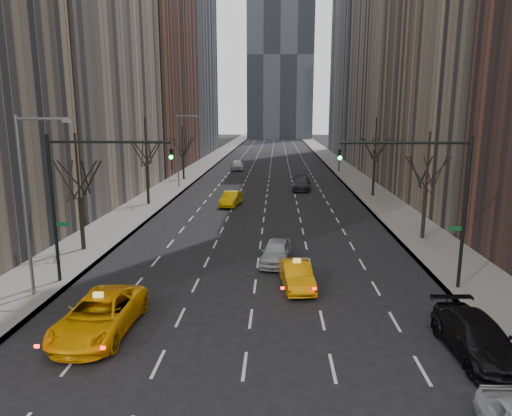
# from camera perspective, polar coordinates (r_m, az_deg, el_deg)

# --- Properties ---
(sidewalk_left) EXTENTS (4.50, 320.00, 0.15)m
(sidewalk_left) POSITION_cam_1_polar(r_m,az_deg,el_deg) (82.93, -6.70, 5.29)
(sidewalk_left) COLOR slate
(sidewalk_left) RESTS_ON ground
(sidewalk_right) EXTENTS (4.50, 320.00, 0.15)m
(sidewalk_right) POSITION_cam_1_polar(r_m,az_deg,el_deg) (82.59, 10.39, 5.15)
(sidewalk_right) COLOR slate
(sidewalk_right) RESTS_ON ground
(bld_left_far) EXTENTS (14.00, 28.00, 44.00)m
(bld_left_far) POSITION_cam_1_polar(r_m,az_deg,el_deg) (81.59, -14.43, 20.37)
(bld_left_far) COLOR brown
(bld_left_far) RESTS_ON ground
(bld_left_deep) EXTENTS (14.00, 30.00, 60.00)m
(bld_left_deep) POSITION_cam_1_polar(r_m,az_deg,el_deg) (111.65, -9.85, 22.26)
(bld_left_deep) COLOR slate
(bld_left_deep) RESTS_ON ground
(bld_right_far) EXTENTS (14.00, 28.00, 50.00)m
(bld_right_far) POSITION_cam_1_polar(r_m,az_deg,el_deg) (79.63, 18.89, 22.55)
(bld_right_far) COLOR tan
(bld_right_far) RESTS_ON ground
(bld_right_deep) EXTENTS (14.00, 30.00, 58.00)m
(bld_right_deep) POSITION_cam_1_polar(r_m,az_deg,el_deg) (110.07, 14.28, 21.71)
(bld_right_deep) COLOR slate
(bld_right_deep) RESTS_ON ground
(tree_lw_b) EXTENTS (3.36, 3.50, 7.82)m
(tree_lw_b) POSITION_cam_1_polar(r_m,az_deg,el_deg) (32.60, -21.17, 1.25)
(tree_lw_b) COLOR black
(tree_lw_b) RESTS_ON ground
(tree_lw_c) EXTENTS (3.36, 3.50, 8.74)m
(tree_lw_c) POSITION_cam_1_polar(r_m,az_deg,el_deg) (47.47, -13.50, 5.14)
(tree_lw_c) COLOR black
(tree_lw_c) RESTS_ON ground
(tree_lw_d) EXTENTS (3.36, 3.50, 7.36)m
(tree_lw_d) POSITION_cam_1_polar(r_m,az_deg,el_deg) (64.92, -9.11, 6.56)
(tree_lw_d) COLOR black
(tree_lw_d) RESTS_ON ground
(tree_rw_b) EXTENTS (3.36, 3.50, 7.82)m
(tree_rw_b) POSITION_cam_1_polar(r_m,az_deg,el_deg) (35.48, 20.45, 2.09)
(tree_rw_b) COLOR black
(tree_rw_b) RESTS_ON ground
(tree_rw_c) EXTENTS (3.36, 3.50, 8.74)m
(tree_rw_c) POSITION_cam_1_polar(r_m,az_deg,el_deg) (52.72, 14.59, 5.71)
(tree_rw_c) COLOR black
(tree_rw_c) RESTS_ON ground
(traffic_mast_left) EXTENTS (6.69, 0.39, 8.00)m
(traffic_mast_left) POSITION_cam_1_polar(r_m,az_deg,el_deg) (25.74, -20.86, 2.68)
(traffic_mast_left) COLOR black
(traffic_mast_left) RESTS_ON ground
(traffic_mast_right) EXTENTS (6.69, 0.39, 8.00)m
(traffic_mast_right) POSITION_cam_1_polar(r_m,az_deg,el_deg) (24.93, 21.28, 2.38)
(traffic_mast_right) COLOR black
(traffic_mast_right) RESTS_ON ground
(streetlight_near) EXTENTS (2.83, 0.22, 9.00)m
(streetlight_near) POSITION_cam_1_polar(r_m,az_deg,el_deg) (24.72, -26.39, 2.19)
(streetlight_near) COLOR slate
(streetlight_near) RESTS_ON ground
(streetlight_far) EXTENTS (2.83, 0.22, 9.00)m
(streetlight_far) POSITION_cam_1_polar(r_m,az_deg,el_deg) (57.70, -9.44, 7.98)
(streetlight_far) COLOR slate
(streetlight_far) RESTS_ON ground
(taxi_suv) EXTENTS (2.85, 5.89, 1.62)m
(taxi_suv) POSITION_cam_1_polar(r_m,az_deg,el_deg) (20.92, -18.96, -12.56)
(taxi_suv) COLOR #FFAD05
(taxi_suv) RESTS_ON ground
(taxi_sedan) EXTENTS (1.95, 4.36, 1.39)m
(taxi_sedan) POSITION_cam_1_polar(r_m,az_deg,el_deg) (24.83, 5.10, -8.33)
(taxi_sedan) COLOR orange
(taxi_sedan) RESTS_ON ground
(silver_sedan_ahead) EXTENTS (2.29, 4.50, 1.47)m
(silver_sedan_ahead) POSITION_cam_1_polar(r_m,az_deg,el_deg) (28.58, 2.56, -5.51)
(silver_sedan_ahead) COLOR #A1A5A9
(silver_sedan_ahead) RESTS_ON ground
(parked_suv_black) EXTENTS (2.35, 5.29, 1.51)m
(parked_suv_black) POSITION_cam_1_polar(r_m,az_deg,el_deg) (20.07, 25.89, -14.36)
(parked_suv_black) COLOR black
(parked_suv_black) RESTS_ON ground
(far_taxi) EXTENTS (2.11, 4.57, 1.45)m
(far_taxi) POSITION_cam_1_polar(r_m,az_deg,el_deg) (46.37, -3.13, 1.16)
(far_taxi) COLOR #E5B104
(far_taxi) RESTS_ON ground
(far_suv_grey) EXTENTS (2.59, 5.52, 1.56)m
(far_suv_grey) POSITION_cam_1_polar(r_m,az_deg,el_deg) (56.36, 5.72, 3.05)
(far_suv_grey) COLOR #2C2C31
(far_suv_grey) RESTS_ON ground
(far_car_white) EXTENTS (2.55, 5.13, 1.68)m
(far_car_white) POSITION_cam_1_polar(r_m,az_deg,el_deg) (76.41, -2.34, 5.40)
(far_car_white) COLOR white
(far_car_white) RESTS_ON ground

